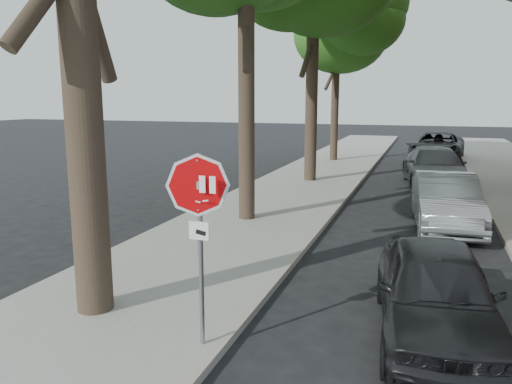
% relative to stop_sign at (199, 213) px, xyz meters
% --- Properties ---
extents(ground, '(120.00, 120.00, 0.00)m').
position_rel_stop_sign_xyz_m(ground, '(0.70, 0.03, -1.95)').
color(ground, black).
rests_on(ground, ground).
extents(sidewalk_left, '(4.00, 55.00, 0.12)m').
position_rel_stop_sign_xyz_m(sidewalk_left, '(-1.80, 12.03, -1.89)').
color(sidewalk_left, gray).
rests_on(sidewalk_left, ground).
extents(curb_left, '(0.12, 55.00, 0.13)m').
position_rel_stop_sign_xyz_m(curb_left, '(0.25, 12.03, -1.88)').
color(curb_left, '#9E9384').
rests_on(curb_left, ground).
extents(curb_right, '(0.12, 55.00, 0.13)m').
position_rel_stop_sign_xyz_m(curb_right, '(4.65, 12.03, -1.88)').
color(curb_right, '#9E9384').
rests_on(curb_right, ground).
extents(stop_sign, '(0.76, 0.34, 2.61)m').
position_rel_stop_sign_xyz_m(stop_sign, '(0.00, 0.00, 0.00)').
color(stop_sign, gray).
rests_on(stop_sign, sidewalk_left).
extents(tree_far, '(5.29, 4.91, 9.33)m').
position_rel_stop_sign_xyz_m(tree_far, '(-2.02, 21.14, 5.26)').
color(tree_far, black).
rests_on(tree_far, sidewalk_left).
extents(car_a, '(2.03, 4.15, 1.36)m').
position_rel_stop_sign_xyz_m(car_a, '(2.98, 1.53, -1.27)').
color(car_a, black).
rests_on(car_a, ground).
extents(car_b, '(1.88, 4.45, 1.43)m').
position_rel_stop_sign_xyz_m(car_b, '(3.30, 8.17, -1.23)').
color(car_b, gray).
rests_on(car_b, ground).
extents(car_c, '(2.78, 5.43, 1.51)m').
position_rel_stop_sign_xyz_m(car_c, '(3.08, 14.72, -1.19)').
color(car_c, '#4C4C51').
rests_on(car_c, ground).
extents(car_d, '(3.12, 5.82, 1.55)m').
position_rel_stop_sign_xyz_m(car_d, '(3.30, 23.43, -1.17)').
color(car_d, black).
rests_on(car_d, ground).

